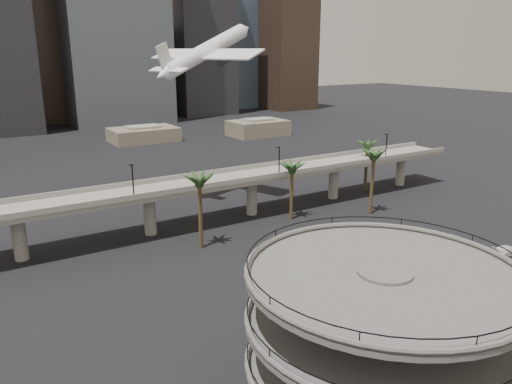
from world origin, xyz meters
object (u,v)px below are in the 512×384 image
overpass (203,188)px  airborne_jet (207,51)px  car_c (508,251)px  car_a (287,317)px  parking_ramp (380,343)px  car_b (336,268)px

overpass → airborne_jet: 32.52m
overpass → car_c: size_ratio=23.92×
overpass → car_a: size_ratio=27.03×
overpass → airborne_jet: size_ratio=4.29×
car_c → car_a: bearing=102.8°
parking_ramp → airborne_jet: (23.36, 76.55, 22.84)m
parking_ramp → airborne_jet: airborne_jet is taller
overpass → car_a: 40.24m
overpass → parking_ramp: bearing=-102.4°
car_b → car_c: size_ratio=0.78×
parking_ramp → car_a: parking_ramp is taller
overpass → airborne_jet: airborne_jet is taller
car_a → parking_ramp: bearing=-166.7°
parking_ramp → car_c: bearing=20.2°
parking_ramp → car_a: 22.60m
car_c → airborne_jet: bearing=39.1°
car_b → car_c: bearing=-105.6°
airborne_jet → car_c: (25.53, -58.56, -31.89)m
parking_ramp → airborne_jet: 83.23m
overpass → car_a: (-7.77, -38.95, -6.52)m
parking_ramp → airborne_jet: bearing=73.0°
parking_ramp → overpass: size_ratio=0.17×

